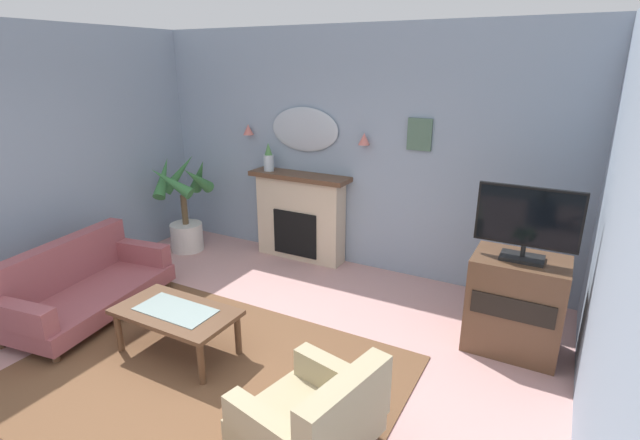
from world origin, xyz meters
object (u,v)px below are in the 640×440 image
object	(u,v)px
mantel_vase_left	(269,159)
floral_couch	(81,285)
wall_sconce_left	(248,129)
potted_plant_tall_palm	(184,206)
armchair_near_fireplace	(316,416)
tv_flatscreen	(527,222)
wall_sconce_right	(364,139)
fireplace	(300,217)
tv_cabinet	(515,304)
wall_mirror	(304,129)
coffee_table	(176,316)
framed_picture	(420,135)

from	to	relation	value
mantel_vase_left	floral_couch	distance (m)	2.67
wall_sconce_left	potted_plant_tall_palm	xyz separation A→B (m)	(-0.69, -0.61, -1.01)
armchair_near_fireplace	tv_flatscreen	xyz separation A→B (m)	(0.98, 1.94, 0.94)
wall_sconce_left	wall_sconce_right	distance (m)	1.70
fireplace	mantel_vase_left	world-z (taller)	mantel_vase_left
wall_sconce_right	fireplace	bearing A→B (deg)	-173.84
floral_couch	potted_plant_tall_palm	size ratio (longest dim) A/B	1.35
wall_sconce_right	tv_flatscreen	size ratio (longest dim) A/B	0.17
tv_flatscreen	wall_sconce_right	bearing A→B (deg)	152.51
wall_sconce_left	armchair_near_fireplace	xyz separation A→B (m)	(2.67, -2.95, -1.35)
fireplace	tv_cabinet	size ratio (longest dim) A/B	1.51
armchair_near_fireplace	tv_cabinet	distance (m)	2.19
mantel_vase_left	tv_cabinet	distance (m)	3.48
wall_mirror	wall_sconce_left	size ratio (longest dim) A/B	6.86
floral_couch	mantel_vase_left	bearing A→B (deg)	71.15
wall_mirror	coffee_table	bearing A→B (deg)	-86.33
fireplace	potted_plant_tall_palm	bearing A→B (deg)	-161.27
framed_picture	tv_flatscreen	xyz separation A→B (m)	(1.30, -1.08, -0.50)
wall_sconce_right	potted_plant_tall_palm	distance (m)	2.67
mantel_vase_left	floral_couch	xyz separation A→B (m)	(-0.80, -2.34, -1.00)
wall_mirror	armchair_near_fireplace	size ratio (longest dim) A/B	0.99
mantel_vase_left	tv_cabinet	xyz separation A→B (m)	(3.25, -0.88, -0.87)
framed_picture	tv_cabinet	xyz separation A→B (m)	(1.30, -1.06, -1.30)
fireplace	tv_flatscreen	bearing A→B (deg)	-18.26
wall_sconce_right	floral_couch	xyz separation A→B (m)	(-2.10, -2.46, -1.34)
fireplace	framed_picture	bearing A→B (deg)	5.77
framed_picture	fireplace	bearing A→B (deg)	-174.23
framed_picture	potted_plant_tall_palm	world-z (taller)	framed_picture
wall_mirror	tv_flatscreen	distance (m)	3.04
framed_picture	potted_plant_tall_palm	xyz separation A→B (m)	(-3.04, -0.67, -1.10)
mantel_vase_left	tv_cabinet	bearing A→B (deg)	-15.07
fireplace	coffee_table	bearing A→B (deg)	-86.12
coffee_table	armchair_near_fireplace	distance (m)	1.71
floral_couch	tv_cabinet	distance (m)	4.31
framed_picture	floral_couch	world-z (taller)	framed_picture
wall_sconce_right	framed_picture	size ratio (longest dim) A/B	0.39
fireplace	mantel_vase_left	size ratio (longest dim) A/B	3.67
fireplace	tv_cabinet	xyz separation A→B (m)	(2.80, -0.90, -0.12)
mantel_vase_left	tv_flatscreen	distance (m)	3.38
floral_couch	armchair_near_fireplace	world-z (taller)	floral_couch
framed_picture	tv_flatscreen	world-z (taller)	framed_picture
mantel_vase_left	wall_sconce_right	bearing A→B (deg)	5.27
fireplace	floral_couch	xyz separation A→B (m)	(-1.25, -2.37, -0.25)
mantel_vase_left	potted_plant_tall_palm	xyz separation A→B (m)	(-1.09, -0.49, -0.67)
coffee_table	floral_couch	distance (m)	1.42
wall_sconce_left	wall_mirror	bearing A→B (deg)	3.37
wall_sconce_right	coffee_table	world-z (taller)	wall_sconce_right
coffee_table	wall_mirror	bearing A→B (deg)	93.67
wall_sconce_left	coffee_table	size ratio (longest dim) A/B	0.13
tv_cabinet	tv_flatscreen	size ratio (longest dim) A/B	1.07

